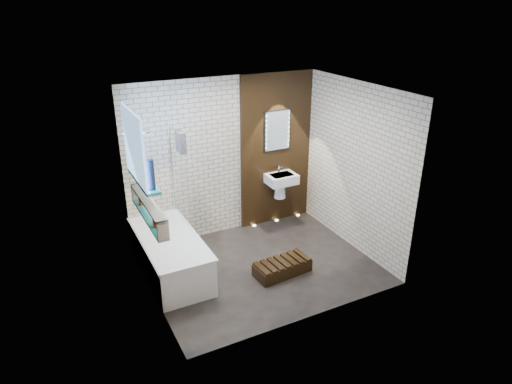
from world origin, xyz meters
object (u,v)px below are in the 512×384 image
washbasin (281,182)px  led_mirror (277,131)px  bathtub (170,255)px  bath_screen (180,177)px  walnut_step (282,268)px

washbasin → led_mirror: 0.88m
bathtub → led_mirror: size_ratio=2.49×
washbasin → bath_screen: bearing=-174.2°
bathtub → washbasin: washbasin is taller
bathtub → bath_screen: 1.14m
led_mirror → walnut_step: bearing=-116.2°
walnut_step → bath_screen: bearing=131.8°
bath_screen → washbasin: 1.89m
bathtub → bath_screen: bearing=51.1°
bathtub → washbasin: size_ratio=3.00×
washbasin → walnut_step: bearing=-118.8°
bathtub → walnut_step: bathtub is taller
bath_screen → washbasin: bath_screen is taller
led_mirror → walnut_step: led_mirror is taller
bathtub → washbasin: bearing=16.0°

